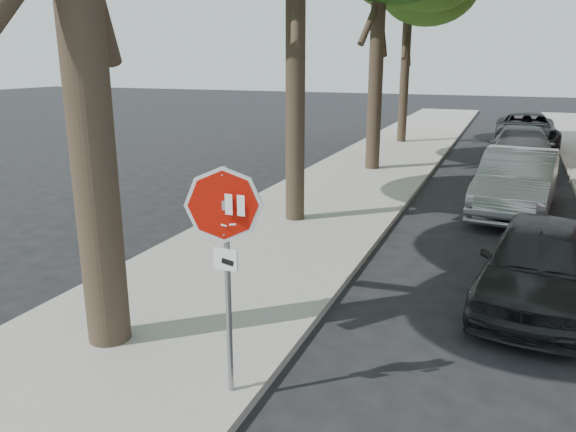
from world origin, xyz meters
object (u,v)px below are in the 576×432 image
at_px(car_a, 538,264).
at_px(car_b, 517,182).
at_px(stop_sign, 225,239).
at_px(car_c, 521,149).
at_px(car_d, 526,131).

xyz_separation_m(car_a, car_b, (-0.34, 5.86, 0.11)).
height_order(car_a, car_b, car_b).
relative_size(car_a, car_b, 0.84).
height_order(stop_sign, car_a, stop_sign).
relative_size(car_a, car_c, 0.79).
distance_m(stop_sign, car_a, 5.44).
bearing_deg(car_b, car_d, 94.18).
distance_m(stop_sign, car_b, 10.49).
bearing_deg(stop_sign, car_d, 81.38).
relative_size(stop_sign, car_d, 0.48).
xyz_separation_m(car_b, car_c, (0.12, 6.19, -0.05)).
distance_m(stop_sign, car_d, 22.05).
bearing_deg(car_b, stop_sign, -100.63).
distance_m(car_b, car_d, 11.78).
distance_m(car_a, car_b, 5.87).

